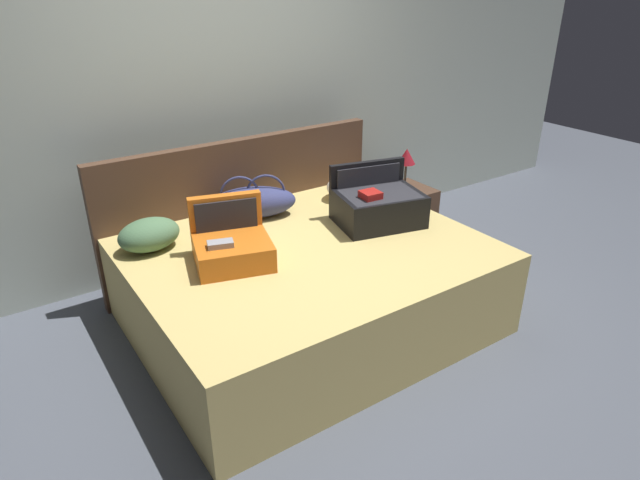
% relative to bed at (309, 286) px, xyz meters
% --- Properties ---
extents(ground_plane, '(12.00, 12.00, 0.00)m').
position_rel_bed_xyz_m(ground_plane, '(0.00, -0.40, -0.28)').
color(ground_plane, '#4C515B').
extents(back_wall, '(8.00, 0.10, 2.60)m').
position_rel_bed_xyz_m(back_wall, '(0.00, 1.25, 1.02)').
color(back_wall, '#B7C1B2').
rests_on(back_wall, ground).
extents(bed, '(2.09, 1.68, 0.55)m').
position_rel_bed_xyz_m(bed, '(0.00, 0.00, 0.00)').
color(bed, tan).
rests_on(bed, ground).
extents(headboard, '(2.13, 0.08, 1.03)m').
position_rel_bed_xyz_m(headboard, '(0.00, 0.88, 0.24)').
color(headboard, '#4C3323').
rests_on(headboard, ground).
extents(hard_case_large, '(0.62, 0.53, 0.38)m').
position_rel_bed_xyz_m(hard_case_large, '(0.59, 0.05, 0.40)').
color(hard_case_large, black).
rests_on(hard_case_large, bed).
extents(hard_case_medium, '(0.52, 0.51, 0.35)m').
position_rel_bed_xyz_m(hard_case_medium, '(-0.46, 0.10, 0.38)').
color(hard_case_medium, '#D16619').
rests_on(hard_case_medium, bed).
extents(duffel_bag, '(0.64, 0.47, 0.30)m').
position_rel_bed_xyz_m(duffel_bag, '(-0.05, 0.61, 0.38)').
color(duffel_bag, navy).
rests_on(duffel_bag, bed).
extents(pillow_near_headboard, '(0.39, 0.30, 0.19)m').
position_rel_bed_xyz_m(pillow_near_headboard, '(-0.81, 0.52, 0.37)').
color(pillow_near_headboard, '#4C724C').
rests_on(pillow_near_headboard, bed).
extents(pillow_center_head, '(0.46, 0.29, 0.20)m').
position_rel_bed_xyz_m(pillow_center_head, '(0.75, 0.54, 0.37)').
color(pillow_center_head, white).
rests_on(pillow_center_head, bed).
extents(nightstand, '(0.44, 0.40, 0.47)m').
position_rel_bed_xyz_m(nightstand, '(1.33, 0.59, -0.04)').
color(nightstand, '#4C3323').
rests_on(nightstand, ground).
extents(table_lamp, '(0.14, 0.14, 0.34)m').
position_rel_bed_xyz_m(table_lamp, '(1.33, 0.59, 0.45)').
color(table_lamp, '#3F3833').
rests_on(table_lamp, nightstand).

